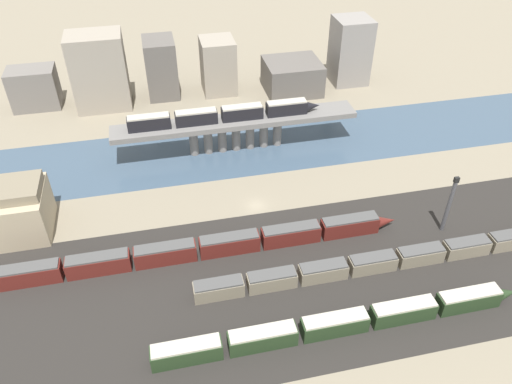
% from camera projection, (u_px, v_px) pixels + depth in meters
% --- Properties ---
extents(ground_plane, '(400.00, 400.00, 0.00)m').
position_uv_depth(ground_plane, '(256.00, 205.00, 115.75)').
color(ground_plane, gray).
extents(railbed_yard, '(280.00, 42.00, 0.01)m').
position_uv_depth(railbed_yard, '(283.00, 281.00, 97.23)').
color(railbed_yard, '#282623').
rests_on(railbed_yard, ground).
extents(river_water, '(320.00, 26.40, 0.01)m').
position_uv_depth(river_water, '(236.00, 149.00, 134.93)').
color(river_water, '#3D5166').
rests_on(river_water, ground).
extents(bridge, '(64.11, 7.53, 9.09)m').
position_uv_depth(bridge, '(236.00, 126.00, 130.62)').
color(bridge, slate).
rests_on(bridge, ground).
extents(train_on_bridge, '(50.09, 3.02, 3.64)m').
position_uv_depth(train_on_bridge, '(225.00, 114.00, 127.80)').
color(train_on_bridge, black).
rests_on(train_on_bridge, bridge).
extents(train_yard_near, '(67.67, 3.05, 3.85)m').
position_uv_depth(train_yard_near, '(343.00, 323.00, 87.12)').
color(train_yard_near, '#23381E').
rests_on(train_yard_near, ground).
extents(train_yard_mid, '(84.80, 3.14, 3.51)m').
position_uv_depth(train_yard_mid, '(402.00, 258.00, 99.90)').
color(train_yard_mid, gray).
rests_on(train_yard_mid, ground).
extents(train_yard_far, '(82.36, 3.15, 4.13)m').
position_uv_depth(train_yard_far, '(205.00, 248.00, 101.81)').
color(train_yard_far, '#5B1E19').
rests_on(train_yard_far, ground).
extents(warehouse_building, '(18.06, 13.52, 12.17)m').
position_uv_depth(warehouse_building, '(3.00, 211.00, 105.06)').
color(warehouse_building, tan).
rests_on(warehouse_building, ground).
extents(signal_tower, '(1.00, 0.86, 14.12)m').
position_uv_depth(signal_tower, '(449.00, 205.00, 104.88)').
color(signal_tower, '#4C4C51').
rests_on(signal_tower, ground).
extents(city_block_far_left, '(13.78, 9.17, 12.20)m').
position_uv_depth(city_block_far_left, '(34.00, 88.00, 150.32)').
color(city_block_far_left, slate).
rests_on(city_block_far_left, ground).
extents(city_block_left, '(15.89, 11.42, 22.58)m').
position_uv_depth(city_block_left, '(99.00, 71.00, 147.46)').
color(city_block_left, gray).
rests_on(city_block_left, ground).
extents(city_block_center, '(9.44, 12.21, 17.94)m').
position_uv_depth(city_block_center, '(161.00, 68.00, 155.17)').
color(city_block_center, '#605B56').
rests_on(city_block_center, ground).
extents(city_block_right, '(10.35, 11.32, 16.97)m').
position_uv_depth(city_block_right, '(218.00, 66.00, 157.49)').
color(city_block_right, gray).
rests_on(city_block_right, ground).
extents(city_block_far_right, '(17.29, 15.46, 9.87)m').
position_uv_depth(city_block_far_right, '(292.00, 76.00, 159.56)').
color(city_block_far_right, '#605B56').
rests_on(city_block_far_right, ground).
extents(city_block_tall, '(11.35, 11.28, 21.05)m').
position_uv_depth(city_block_tall, '(350.00, 51.00, 161.89)').
color(city_block_tall, gray).
rests_on(city_block_tall, ground).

